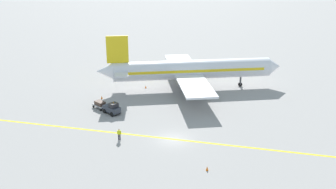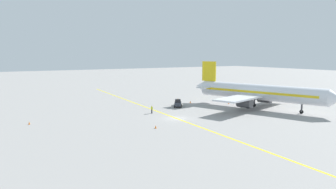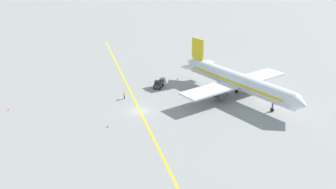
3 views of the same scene
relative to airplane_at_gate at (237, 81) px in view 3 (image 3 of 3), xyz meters
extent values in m
plane|color=gray|center=(22.36, 0.44, -3.71)|extent=(400.00, 400.00, 0.00)
cube|color=yellow|center=(22.36, 0.44, -3.71)|extent=(8.67, 119.74, 0.01)
cylinder|color=silver|center=(-0.13, 0.42, 0.09)|extent=(12.46, 29.69, 3.60)
cone|color=silver|center=(-5.01, 15.87, 0.09)|extent=(3.98, 3.32, 3.42)
cone|color=silver|center=(4.83, -15.32, 0.39)|extent=(3.82, 3.78, 3.06)
cube|color=yellow|center=(-0.13, 0.42, 0.24)|extent=(11.60, 26.84, 0.50)
cube|color=silver|center=(0.17, -0.53, -0.63)|extent=(28.27, 13.38, 0.36)
cylinder|color=#4C4C51|center=(-4.60, -2.04, -1.88)|extent=(3.06, 3.71, 2.20)
cylinder|color=#4C4C51|center=(4.94, 0.97, -1.88)|extent=(3.06, 3.71, 2.20)
cube|color=yellow|center=(4.08, -12.93, 4.39)|extent=(1.55, 3.92, 5.00)
cube|color=silver|center=(3.93, -12.45, 0.49)|extent=(9.31, 5.00, 0.24)
cylinder|color=#4C4C51|center=(-3.02, 9.58, -2.31)|extent=(0.36, 0.36, 2.00)
cylinder|color=black|center=(-3.02, 9.58, -3.31)|extent=(0.51, 0.85, 0.80)
cylinder|color=#4C4C51|center=(-1.06, -1.97, -2.31)|extent=(0.36, 0.36, 2.00)
cylinder|color=black|center=(-1.06, -1.97, -3.31)|extent=(0.51, 0.85, 0.80)
cylinder|color=#4C4C51|center=(2.00, -1.01, -2.31)|extent=(0.36, 0.36, 2.00)
cylinder|color=black|center=(2.00, -1.01, -3.31)|extent=(0.51, 0.85, 0.80)
cube|color=#333842|center=(14.77, -10.93, -2.91)|extent=(2.94, 3.32, 0.90)
cube|color=black|center=(15.08, -10.47, -2.11)|extent=(1.67, 1.63, 0.70)
sphere|color=orange|center=(15.08, -10.47, -1.68)|extent=(0.16, 0.16, 0.16)
cylinder|color=black|center=(14.71, -9.70, -3.36)|extent=(0.60, 0.72, 0.70)
cylinder|color=black|center=(15.94, -10.55, -3.36)|extent=(0.60, 0.72, 0.70)
cylinder|color=black|center=(13.60, -11.30, -3.36)|extent=(0.60, 0.72, 0.70)
cylinder|color=black|center=(14.83, -12.16, -3.36)|extent=(0.60, 0.72, 0.70)
cube|color=gray|center=(12.95, -13.56, -3.17)|extent=(2.63, 2.93, 0.20)
cube|color=#4C382D|center=(12.95, -13.56, -2.77)|extent=(1.96, 2.13, 0.60)
cylinder|color=black|center=(13.03, -12.35, -3.49)|extent=(0.37, 0.44, 0.44)
cylinder|color=black|center=(14.06, -13.06, -3.49)|extent=(0.37, 0.44, 0.44)
cylinder|color=black|center=(11.84, -14.06, -3.49)|extent=(0.37, 0.44, 0.44)
cylinder|color=black|center=(12.88, -14.77, -3.49)|extent=(0.37, 0.44, 0.44)
cylinder|color=#23232D|center=(23.89, -6.82, -3.28)|extent=(0.16, 0.16, 0.85)
cylinder|color=#23232D|center=(23.89, -7.02, -3.28)|extent=(0.16, 0.16, 0.85)
cube|color=#CCD819|center=(23.89, -6.92, -2.56)|extent=(0.22, 0.36, 0.60)
cylinder|color=#CCD819|center=(23.89, -6.68, -2.56)|extent=(0.10, 0.10, 0.55)
cylinder|color=#CCD819|center=(23.89, -7.16, -2.56)|extent=(0.10, 0.10, 0.55)
sphere|color=tan|center=(23.89, -6.92, -2.14)|extent=(0.22, 0.22, 0.22)
cone|color=orange|center=(1.28, -8.42, -3.43)|extent=(0.32, 0.32, 0.55)
cone|color=orange|center=(8.47, -14.86, -3.43)|extent=(0.32, 0.32, 0.55)
cone|color=orange|center=(29.96, 5.82, -3.43)|extent=(0.32, 0.32, 0.55)
cone|color=orange|center=(47.84, -8.44, -3.43)|extent=(0.32, 0.32, 0.55)
camera|label=1|loc=(71.41, 8.42, 20.75)|focal=42.00mm
camera|label=2|loc=(55.99, 53.34, 8.85)|focal=35.00mm
camera|label=3|loc=(40.72, 71.80, 29.04)|focal=42.00mm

